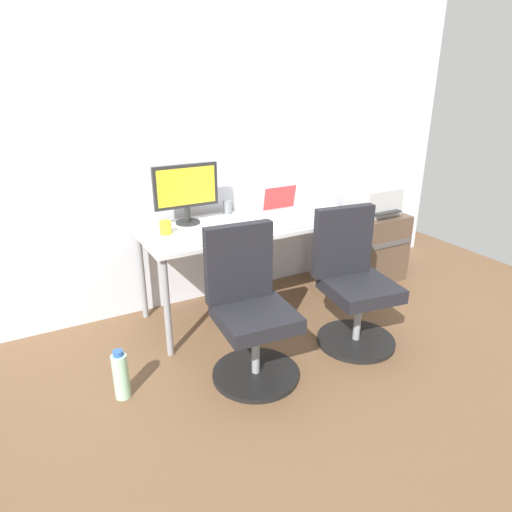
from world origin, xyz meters
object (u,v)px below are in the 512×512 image
object	(u,v)px
side_cabinet	(368,245)
desktop_monitor	(186,190)
coffee_mug	(165,228)
office_chair_right	(353,285)
office_chair_left	(250,312)
open_laptop	(284,208)
water_bottle_on_floor	(121,375)
printer	(372,200)

from	to	relation	value
side_cabinet	desktop_monitor	bearing A→B (deg)	176.00
side_cabinet	coffee_mug	size ratio (longest dim) A/B	6.48
office_chair_right	coffee_mug	size ratio (longest dim) A/B	10.22
office_chair_left	open_laptop	bearing A→B (deg)	46.93
open_laptop	office_chair_right	bearing A→B (deg)	-83.10
office_chair_left	desktop_monitor	xyz separation A→B (m)	(-0.03, 0.91, 0.56)
desktop_monitor	open_laptop	bearing A→B (deg)	-12.48
office_chair_left	open_laptop	world-z (taller)	open_laptop
open_laptop	coffee_mug	xyz separation A→B (m)	(-0.95, 0.00, -0.01)
office_chair_right	water_bottle_on_floor	distance (m)	1.59
desktop_monitor	office_chair_left	bearing A→B (deg)	-88.15
coffee_mug	open_laptop	bearing A→B (deg)	-0.21
desktop_monitor	coffee_mug	world-z (taller)	desktop_monitor
printer	office_chair_right	bearing A→B (deg)	-136.80
water_bottle_on_floor	open_laptop	size ratio (longest dim) A/B	1.00
office_chair_left	desktop_monitor	size ratio (longest dim) A/B	1.96
water_bottle_on_floor	desktop_monitor	xyz separation A→B (m)	(0.74, 0.78, 0.83)
printer	water_bottle_on_floor	world-z (taller)	printer
office_chair_left	side_cabinet	world-z (taller)	office_chair_left
side_cabinet	open_laptop	world-z (taller)	open_laptop
side_cabinet	printer	xyz separation A→B (m)	(0.00, -0.00, 0.42)
office_chair_right	desktop_monitor	xyz separation A→B (m)	(-0.82, 0.91, 0.56)
open_laptop	desktop_monitor	bearing A→B (deg)	167.52
office_chair_left	water_bottle_on_floor	world-z (taller)	office_chair_left
printer	office_chair_left	bearing A→B (deg)	-154.14
office_chair_right	open_laptop	size ratio (longest dim) A/B	3.03
side_cabinet	open_laptop	bearing A→B (deg)	-177.24
office_chair_right	coffee_mug	world-z (taller)	office_chair_right
water_bottle_on_floor	coffee_mug	size ratio (longest dim) A/B	3.37
water_bottle_on_floor	desktop_monitor	distance (m)	1.36
office_chair_left	printer	size ratio (longest dim) A/B	2.35
office_chair_right	water_bottle_on_floor	bearing A→B (deg)	175.00
water_bottle_on_floor	coffee_mug	xyz separation A→B (m)	(0.52, 0.62, 0.63)
office_chair_left	office_chair_right	size ratio (longest dim) A/B	1.00
office_chair_right	printer	distance (m)	1.20
desktop_monitor	open_laptop	xyz separation A→B (m)	(0.73, -0.16, -0.19)
coffee_mug	office_chair_left	bearing A→B (deg)	-71.66
office_chair_left	open_laptop	xyz separation A→B (m)	(0.70, 0.75, 0.36)
printer	coffee_mug	distance (m)	1.89
office_chair_right	desktop_monitor	world-z (taller)	desktop_monitor
printer	coffee_mug	size ratio (longest dim) A/B	4.35
office_chair_left	office_chair_right	bearing A→B (deg)	-0.03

